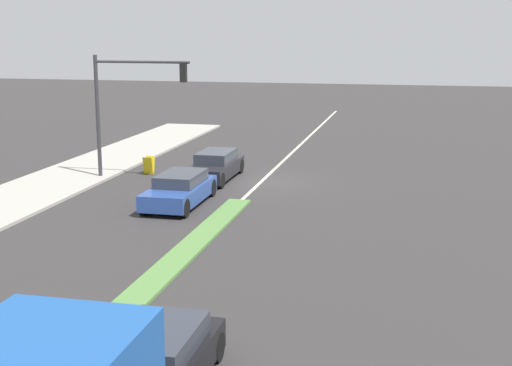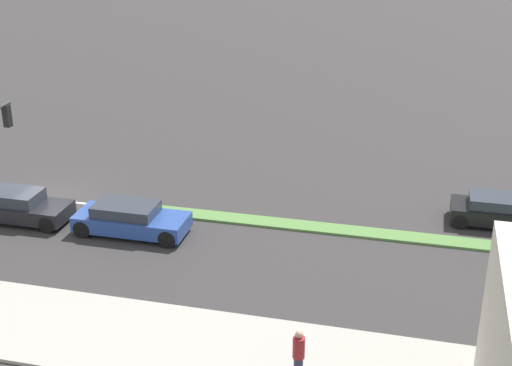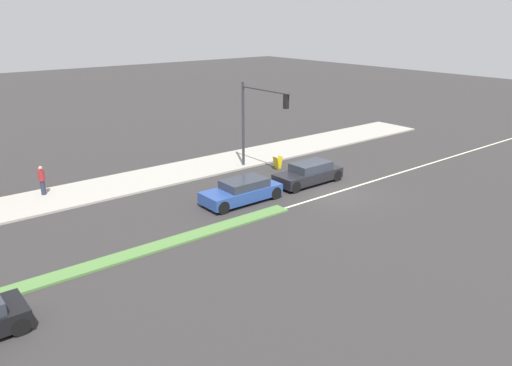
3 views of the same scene
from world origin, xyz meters
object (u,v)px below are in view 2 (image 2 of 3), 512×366
at_px(pedestrian, 299,355).
at_px(sedan_dark, 16,206).
at_px(suv_black, 499,211).
at_px(coupe_blue, 131,219).

xyz_separation_m(pedestrian, sedan_dark, (-7.72, -13.39, -0.37)).
bearing_deg(suv_black, coupe_blue, -73.01).
bearing_deg(coupe_blue, pedestrian, 47.06).
bearing_deg(sedan_dark, coupe_blue, 90.00).
xyz_separation_m(sedan_dark, coupe_blue, (0.00, 5.10, -0.01)).
bearing_deg(suv_black, pedestrian, -26.76).
bearing_deg(sedan_dark, pedestrian, 60.06).
xyz_separation_m(suv_black, sedan_dark, (4.40, -19.50, 0.04)).
distance_m(suv_black, coupe_blue, 15.06).
height_order(suv_black, sedan_dark, sedan_dark).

